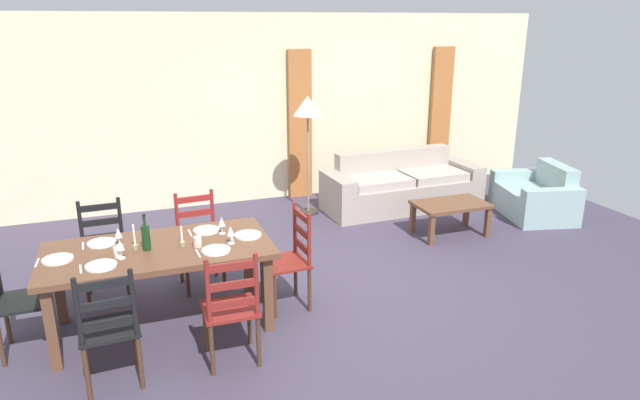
# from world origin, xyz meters

# --- Properties ---
(ground_plane) EXTENTS (9.60, 9.60, 0.02)m
(ground_plane) POSITION_xyz_m (0.00, 0.00, -0.01)
(ground_plane) COLOR #433B4F
(wall_far) EXTENTS (9.60, 0.16, 2.70)m
(wall_far) POSITION_xyz_m (0.00, 3.30, 1.35)
(wall_far) COLOR beige
(wall_far) RESTS_ON ground_plane
(curtain_panel_left) EXTENTS (0.35, 0.08, 2.20)m
(curtain_panel_left) POSITION_xyz_m (0.80, 3.16, 1.10)
(curtain_panel_left) COLOR #B86B35
(curtain_panel_left) RESTS_ON ground_plane
(curtain_panel_right) EXTENTS (0.35, 0.08, 2.20)m
(curtain_panel_right) POSITION_xyz_m (3.20, 3.16, 1.10)
(curtain_panel_right) COLOR #B86B35
(curtain_panel_right) RESTS_ON ground_plane
(dining_table) EXTENTS (1.90, 0.96, 0.75)m
(dining_table) POSITION_xyz_m (-1.54, -0.11, 0.66)
(dining_table) COLOR brown
(dining_table) RESTS_ON ground_plane
(dining_chair_near_left) EXTENTS (0.44, 0.42, 0.96)m
(dining_chair_near_left) POSITION_xyz_m (-1.97, -0.86, 0.48)
(dining_chair_near_left) COLOR black
(dining_chair_near_left) RESTS_ON ground_plane
(dining_chair_near_right) EXTENTS (0.43, 0.41, 0.96)m
(dining_chair_near_right) POSITION_xyz_m (-1.08, -0.87, 0.48)
(dining_chair_near_right) COLOR maroon
(dining_chair_near_right) RESTS_ON ground_plane
(dining_chair_far_left) EXTENTS (0.43, 0.41, 0.96)m
(dining_chair_far_left) POSITION_xyz_m (-2.00, 0.67, 0.48)
(dining_chair_far_left) COLOR black
(dining_chair_far_left) RESTS_ON ground_plane
(dining_chair_far_right) EXTENTS (0.45, 0.43, 0.96)m
(dining_chair_far_right) POSITION_xyz_m (-1.10, 0.62, 0.48)
(dining_chair_far_right) COLOR maroon
(dining_chair_far_right) RESTS_ON ground_plane
(dining_chair_head_west) EXTENTS (0.41, 0.43, 0.96)m
(dining_chair_head_west) POSITION_xyz_m (-2.67, -0.13, 0.48)
(dining_chair_head_west) COLOR black
(dining_chair_head_west) RESTS_ON ground_plane
(dining_chair_head_east) EXTENTS (0.42, 0.44, 0.96)m
(dining_chair_head_east) POSITION_xyz_m (-0.37, -0.13, 0.48)
(dining_chair_head_east) COLOR maroon
(dining_chair_head_east) RESTS_ON ground_plane
(dinner_plate_near_left) EXTENTS (0.24, 0.24, 0.02)m
(dinner_plate_near_left) POSITION_xyz_m (-1.99, -0.36, 0.76)
(dinner_plate_near_left) COLOR white
(dinner_plate_near_left) RESTS_ON dining_table
(fork_near_left) EXTENTS (0.03, 0.17, 0.01)m
(fork_near_left) POSITION_xyz_m (-2.14, -0.36, 0.75)
(fork_near_left) COLOR silver
(fork_near_left) RESTS_ON dining_table
(dinner_plate_near_right) EXTENTS (0.24, 0.24, 0.02)m
(dinner_plate_near_right) POSITION_xyz_m (-1.09, -0.36, 0.76)
(dinner_plate_near_right) COLOR white
(dinner_plate_near_right) RESTS_ON dining_table
(fork_near_right) EXTENTS (0.03, 0.17, 0.01)m
(fork_near_right) POSITION_xyz_m (-1.24, -0.36, 0.75)
(fork_near_right) COLOR silver
(fork_near_right) RESTS_ON dining_table
(dinner_plate_far_left) EXTENTS (0.24, 0.24, 0.02)m
(dinner_plate_far_left) POSITION_xyz_m (-1.99, 0.14, 0.76)
(dinner_plate_far_left) COLOR white
(dinner_plate_far_left) RESTS_ON dining_table
(fork_far_left) EXTENTS (0.02, 0.17, 0.01)m
(fork_far_left) POSITION_xyz_m (-2.14, 0.14, 0.75)
(fork_far_left) COLOR silver
(fork_far_left) RESTS_ON dining_table
(dinner_plate_far_right) EXTENTS (0.24, 0.24, 0.02)m
(dinner_plate_far_right) POSITION_xyz_m (-1.09, 0.14, 0.76)
(dinner_plate_far_right) COLOR white
(dinner_plate_far_right) RESTS_ON dining_table
(fork_far_right) EXTENTS (0.02, 0.17, 0.01)m
(fork_far_right) POSITION_xyz_m (-1.24, 0.14, 0.75)
(fork_far_right) COLOR silver
(fork_far_right) RESTS_ON dining_table
(dinner_plate_head_west) EXTENTS (0.24, 0.24, 0.02)m
(dinner_plate_head_west) POSITION_xyz_m (-2.32, -0.11, 0.76)
(dinner_plate_head_west) COLOR white
(dinner_plate_head_west) RESTS_ON dining_table
(fork_head_west) EXTENTS (0.02, 0.17, 0.01)m
(fork_head_west) POSITION_xyz_m (-2.47, -0.11, 0.75)
(fork_head_west) COLOR silver
(fork_head_west) RESTS_ON dining_table
(dinner_plate_head_east) EXTENTS (0.24, 0.24, 0.02)m
(dinner_plate_head_east) POSITION_xyz_m (-0.76, -0.11, 0.76)
(dinner_plate_head_east) COLOR white
(dinner_plate_head_east) RESTS_ON dining_table
(fork_head_east) EXTENTS (0.02, 0.17, 0.01)m
(fork_head_east) POSITION_xyz_m (-0.91, -0.11, 0.75)
(fork_head_east) COLOR silver
(fork_head_east) RESTS_ON dining_table
(wine_bottle) EXTENTS (0.07, 0.07, 0.32)m
(wine_bottle) POSITION_xyz_m (-1.63, -0.13, 0.87)
(wine_bottle) COLOR #143819
(wine_bottle) RESTS_ON dining_table
(wine_glass_near_left) EXTENTS (0.06, 0.06, 0.16)m
(wine_glass_near_left) POSITION_xyz_m (-1.84, -0.25, 0.86)
(wine_glass_near_left) COLOR white
(wine_glass_near_left) RESTS_ON dining_table
(wine_glass_near_right) EXTENTS (0.06, 0.06, 0.16)m
(wine_glass_near_right) POSITION_xyz_m (-0.94, -0.24, 0.86)
(wine_glass_near_right) COLOR white
(wine_glass_near_right) RESTS_ON dining_table
(wine_glass_far_left) EXTENTS (0.06, 0.06, 0.16)m
(wine_glass_far_left) POSITION_xyz_m (-1.85, 0.05, 0.86)
(wine_glass_far_left) COLOR white
(wine_glass_far_left) RESTS_ON dining_table
(wine_glass_far_right) EXTENTS (0.06, 0.06, 0.16)m
(wine_glass_far_right) POSITION_xyz_m (-0.97, 0.03, 0.86)
(wine_glass_far_right) COLOR white
(wine_glass_far_right) RESTS_ON dining_table
(coffee_cup_primary) EXTENTS (0.07, 0.07, 0.09)m
(coffee_cup_primary) POSITION_xyz_m (-1.22, -0.21, 0.80)
(coffee_cup_primary) COLOR beige
(coffee_cup_primary) RESTS_ON dining_table
(coffee_cup_secondary) EXTENTS (0.07, 0.07, 0.09)m
(coffee_cup_secondary) POSITION_xyz_m (-1.86, -0.21, 0.80)
(coffee_cup_secondary) COLOR beige
(coffee_cup_secondary) RESTS_ON dining_table
(candle_tall) EXTENTS (0.05, 0.05, 0.22)m
(candle_tall) POSITION_xyz_m (-1.72, -0.09, 0.81)
(candle_tall) COLOR #998C66
(candle_tall) RESTS_ON dining_table
(candle_short) EXTENTS (0.05, 0.05, 0.18)m
(candle_short) POSITION_xyz_m (-1.34, -0.15, 0.80)
(candle_short) COLOR #998C66
(candle_short) RESTS_ON dining_table
(couch) EXTENTS (2.31, 0.89, 0.80)m
(couch) POSITION_xyz_m (2.00, 2.17, 0.29)
(couch) COLOR #AB9D91
(couch) RESTS_ON ground_plane
(coffee_table) EXTENTS (0.90, 0.56, 0.42)m
(coffee_table) POSITION_xyz_m (2.05, 0.96, 0.36)
(coffee_table) COLOR brown
(coffee_table) RESTS_ON ground_plane
(armchair_upholstered) EXTENTS (1.05, 1.31, 0.72)m
(armchair_upholstered) POSITION_xyz_m (3.61, 1.19, 0.25)
(armchair_upholstered) COLOR #96B4B4
(armchair_upholstered) RESTS_ON ground_plane
(standing_lamp) EXTENTS (0.40, 0.40, 1.64)m
(standing_lamp) POSITION_xyz_m (0.65, 2.36, 1.41)
(standing_lamp) COLOR #332D28
(standing_lamp) RESTS_ON ground_plane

